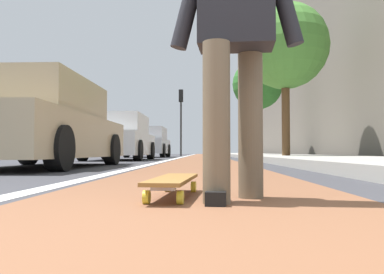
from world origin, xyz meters
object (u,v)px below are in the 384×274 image
skater_person (235,27)px  street_tree_mid (285,47)px  street_tree_far (258,85)px  parked_car_far (149,143)px  skateboard (173,181)px  parked_car_near (40,126)px  traffic_light (181,110)px  parked_car_mid (120,139)px

skater_person → street_tree_mid: bearing=-13.1°
skater_person → street_tree_mid: size_ratio=0.32×
street_tree_far → parked_car_far: bearing=88.3°
skateboard → skater_person: 0.92m
skater_person → parked_car_far: (17.40, 2.99, -0.22)m
parked_car_near → traffic_light: traffic_light is taller
parked_car_near → street_tree_far: size_ratio=0.93×
parked_car_far → skater_person: bearing=-170.3°
skateboard → parked_car_far: parked_car_far is taller
parked_car_mid → parked_car_far: 6.91m
traffic_light → street_tree_far: (-5.86, -4.18, 0.62)m
skater_person → traffic_light: bearing=4.2°
skater_person → street_tree_far: size_ratio=0.34×
skater_person → parked_car_far: 17.66m
street_tree_mid → skateboard: bearing=164.9°
parked_car_mid → skateboard: bearing=-166.0°
skateboard → parked_car_mid: bearing=14.0°
skateboard → skater_person: bearing=-113.3°
skateboard → traffic_light: traffic_light is taller
street_tree_far → parked_car_mid: bearing=141.3°
parked_car_near → traffic_light: size_ratio=1.05×
parked_car_mid → skater_person: bearing=-164.4°
parked_car_near → street_tree_far: 14.23m
skateboard → parked_car_mid: (10.34, 2.58, 0.61)m
parked_car_mid → parked_car_near: bearing=179.7°
street_tree_mid → street_tree_far: size_ratio=1.05×
parked_car_mid → traffic_light: 12.87m
parked_car_far → street_tree_far: bearing=-91.7°
skateboard → street_tree_far: 17.67m
skateboard → street_tree_far: bearing=-9.4°
parked_car_far → traffic_light: traffic_light is taller
traffic_light → street_tree_far: street_tree_far is taller
skateboard → skater_person: (-0.15, -0.35, 0.84)m
traffic_light → street_tree_mid: size_ratio=0.84×
parked_car_far → traffic_light: (5.70, -1.29, 2.26)m
skater_person → street_tree_far: (17.24, -2.47, 2.67)m
parked_car_near → traffic_light: 18.88m
street_tree_mid → skater_person: bearing=166.9°
skater_person → parked_car_near: skater_person is taller
skateboard → parked_car_far: size_ratio=0.21×
parked_car_far → street_tree_mid: size_ratio=0.79×
parked_car_mid → parked_car_far: parked_car_far is taller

